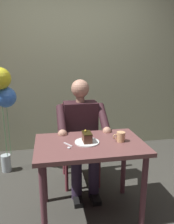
% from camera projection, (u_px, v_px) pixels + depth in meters
% --- Properties ---
extents(ground_plane, '(14.00, 14.00, 0.00)m').
position_uv_depth(ground_plane, '(90.00, 212.00, 2.03)').
color(ground_plane, '#383731').
extents(cafe_rear_panel, '(6.40, 0.12, 3.00)m').
position_uv_depth(cafe_rear_panel, '(69.00, 53.00, 3.23)').
color(cafe_rear_panel, '#A8AD88').
rests_on(cafe_rear_panel, ground).
extents(dining_table, '(0.94, 0.61, 0.71)m').
position_uv_depth(dining_table, '(90.00, 154.00, 1.88)').
color(dining_table, brown).
rests_on(dining_table, ground).
extents(chair, '(0.42, 0.42, 0.90)m').
position_uv_depth(chair, '(79.00, 139.00, 2.52)').
color(chair, brown).
rests_on(chair, ground).
extents(seated_person, '(0.53, 0.58, 1.20)m').
position_uv_depth(seated_person, '(82.00, 134.00, 2.32)').
color(seated_person, '#31191F').
rests_on(seated_person, ground).
extents(dessert_plate, '(0.21, 0.21, 0.01)m').
position_uv_depth(dessert_plate, '(87.00, 142.00, 1.86)').
color(dessert_plate, white).
rests_on(dessert_plate, dining_table).
extents(cake_slice, '(0.07, 0.13, 0.10)m').
position_uv_depth(cake_slice, '(87.00, 137.00, 1.85)').
color(cake_slice, brown).
rests_on(cake_slice, dessert_plate).
extents(coffee_cup, '(0.11, 0.07, 0.09)m').
position_uv_depth(coffee_cup, '(121.00, 137.00, 1.88)').
color(coffee_cup, tan).
rests_on(coffee_cup, dining_table).
extents(dessert_spoon, '(0.07, 0.14, 0.01)m').
position_uv_depth(dessert_spoon, '(68.00, 146.00, 1.77)').
color(dessert_spoon, silver).
rests_on(dessert_spoon, dining_table).
extents(balloon_display, '(0.30, 0.34, 1.32)m').
position_uv_depth(balloon_display, '(2.00, 92.00, 2.54)').
color(balloon_display, '#B2C1C6').
rests_on(balloon_display, ground).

